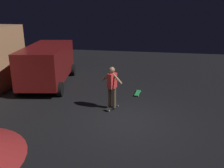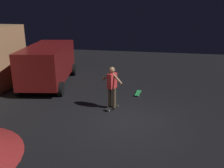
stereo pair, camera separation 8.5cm
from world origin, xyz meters
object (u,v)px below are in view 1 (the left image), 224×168
at_px(skater, 112,84).
at_px(parked_van, 47,63).
at_px(skateboard_ridden, 112,107).
at_px(skateboard_spare, 138,93).

bearing_deg(skater, parked_van, 56.62).
distance_m(skateboard_ridden, skater, 0.98).
bearing_deg(skater, skateboard_ridden, 90.00).
height_order(parked_van, skater, parked_van).
bearing_deg(skateboard_spare, skater, 154.43).
bearing_deg(skateboard_ridden, parked_van, 56.62).
height_order(skateboard_ridden, skater, skater).
xyz_separation_m(skateboard_ridden, skater, (0.00, -0.00, 0.98)).
xyz_separation_m(skateboard_spare, skater, (-1.86, 0.89, 0.98)).
xyz_separation_m(parked_van, skateboard_ridden, (-2.55, -3.88, -1.11)).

